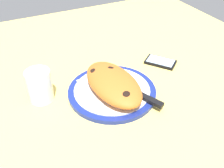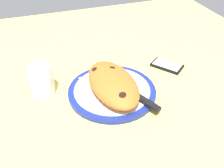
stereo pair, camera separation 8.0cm
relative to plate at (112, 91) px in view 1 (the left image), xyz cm
name	(u,v)px [view 1 (the left image)]	position (x,y,z in cm)	size (l,w,h in cm)	color
ground_plane	(112,97)	(0.00, 0.00, -2.33)	(150.00, 150.00, 3.00)	#EACC60
plate	(112,91)	(0.00, 0.00, 0.00)	(28.45, 28.45, 1.73)	navy
calzone	(113,83)	(0.80, 0.08, 3.78)	(26.18, 14.97, 5.73)	#C16023
fork	(93,94)	(-0.28, -6.47, 1.10)	(15.05, 4.95, 0.40)	silver
knife	(139,95)	(6.94, 6.01, 1.39)	(22.62, 11.58, 1.20)	silver
smartphone	(160,62)	(-8.06, 24.57, -0.27)	(12.85, 12.01, 1.16)	black
water_glass	(40,88)	(-7.31, -21.00, 3.58)	(7.53, 7.53, 10.28)	silver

